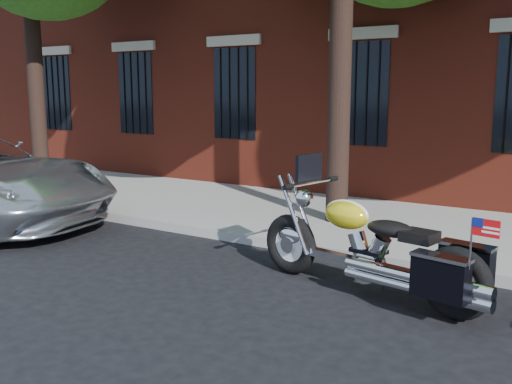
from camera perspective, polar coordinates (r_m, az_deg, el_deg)
The scene contains 4 objects.
ground at distance 7.38m, azimuth -5.06°, elevation -7.79°, with size 120.00×120.00×0.00m, color black.
curb at distance 8.45m, azimuth 0.63°, elevation -4.91°, with size 40.00×0.16×0.15m, color gray.
sidewalk at distance 10.06m, azimuth 6.27°, elevation -2.54°, with size 40.00×3.60×0.15m, color gray.
motorcycle at distance 6.40m, azimuth 11.91°, elevation -5.96°, with size 2.92×1.23×1.52m.
Camera 1 is at (4.28, -5.57, 2.26)m, focal length 40.00 mm.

